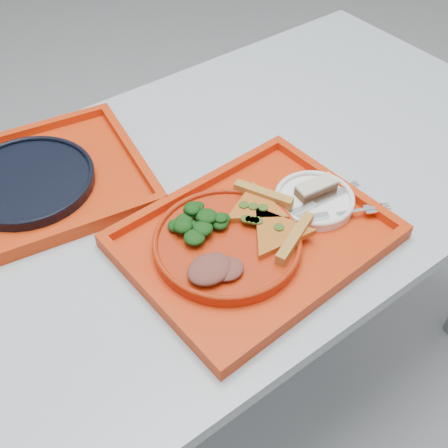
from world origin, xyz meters
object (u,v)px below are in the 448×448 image
at_px(dinner_plate, 227,244).
at_px(dessert_bar, 316,188).
at_px(navy_plate, 28,182).
at_px(tray_main, 255,240).
at_px(tray_far, 30,187).

xyz_separation_m(dinner_plate, dessert_bar, (0.21, 0.00, 0.02)).
bearing_deg(navy_plate, dessert_bar, -40.73).
distance_m(dinner_plate, dessert_bar, 0.21).
xyz_separation_m(tray_main, tray_far, (-0.27, 0.38, 0.00)).
bearing_deg(dessert_bar, tray_far, 146.11).
bearing_deg(dessert_bar, dinner_plate, -172.69).
relative_size(tray_main, dinner_plate, 1.73).
xyz_separation_m(tray_far, navy_plate, (0.00, 0.00, 0.01)).
height_order(dinner_plate, navy_plate, dinner_plate).
relative_size(dinner_plate, dessert_bar, 3.12).
relative_size(tray_main, tray_far, 1.00).
bearing_deg(dinner_plate, navy_plate, 119.89).
xyz_separation_m(tray_main, dessert_bar, (0.16, 0.01, 0.03)).
xyz_separation_m(tray_far, dinner_plate, (0.21, -0.37, 0.02)).
distance_m(tray_main, dessert_bar, 0.16).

